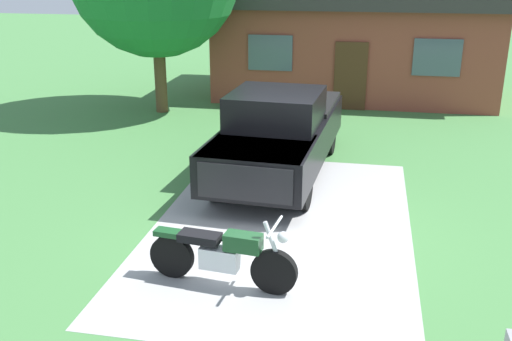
{
  "coord_description": "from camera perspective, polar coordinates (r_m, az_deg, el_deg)",
  "views": [
    {
      "loc": [
        1.33,
        -9.27,
        4.38
      ],
      "look_at": [
        -0.53,
        0.26,
        0.9
      ],
      "focal_mm": 40.91,
      "sensor_mm": 36.0,
      "label": 1
    }
  ],
  "objects": [
    {
      "name": "driveway_pad",
      "position": [
        10.33,
        2.59,
        -5.36
      ],
      "size": [
        4.44,
        7.24,
        0.01
      ],
      "primitive_type": "cube",
      "color": "#9E9E9E",
      "rests_on": "ground"
    },
    {
      "name": "ground_plane",
      "position": [
        10.33,
        2.59,
        -5.37
      ],
      "size": [
        80.0,
        80.0,
        0.0
      ],
      "primitive_type": "plane",
      "color": "#41783E"
    },
    {
      "name": "neighbor_house",
      "position": [
        20.85,
        9.62,
        12.31
      ],
      "size": [
        9.6,
        5.6,
        3.5
      ],
      "color": "brown",
      "rests_on": "ground"
    },
    {
      "name": "motorcycle",
      "position": [
        8.34,
        -3.28,
        -8.25
      ],
      "size": [
        2.21,
        0.7,
        1.09
      ],
      "color": "black",
      "rests_on": "ground"
    },
    {
      "name": "pickup_truck",
      "position": [
        12.58,
        2.39,
        3.89
      ],
      "size": [
        2.34,
        5.73,
        1.9
      ],
      "color": "black",
      "rests_on": "ground"
    }
  ]
}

